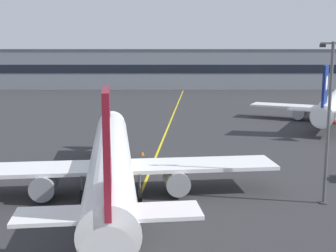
# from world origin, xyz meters

# --- Properties ---
(taxiway_centreline) EXTENTS (13.26, 179.55, 0.01)m
(taxiway_centreline) POSITION_xyz_m (0.00, 30.00, 0.00)
(taxiway_centreline) COLOR yellow
(taxiway_centreline) RESTS_ON ground
(airliner_foreground) EXTENTS (32.34, 41.50, 11.65)m
(airliner_foreground) POSITION_xyz_m (-3.85, 13.77, 3.37)
(airliner_foreground) COLOR white
(airliner_foreground) RESTS_ON ground
(airliner_background) EXTENTS (29.96, 37.54, 11.26)m
(airliner_background) POSITION_xyz_m (32.61, 57.06, 3.26)
(airliner_background) COLOR white
(airliner_background) RESTS_ON ground
(apron_lamp_post) EXTENTS (2.24, 0.90, 14.51)m
(apron_lamp_post) POSITION_xyz_m (15.75, 11.75, 7.57)
(apron_lamp_post) COLOR #515156
(apron_lamp_post) RESTS_ON ground
(safety_cone_by_nose_gear) EXTENTS (0.44, 0.44, 0.55)m
(safety_cone_by_nose_gear) POSITION_xyz_m (-1.80, 30.29, 0.26)
(safety_cone_by_nose_gear) COLOR orange
(safety_cone_by_nose_gear) RESTS_ON ground
(terminal_building) EXTENTS (154.31, 12.40, 13.33)m
(terminal_building) POSITION_xyz_m (5.19, 128.98, 6.67)
(terminal_building) COLOR gray
(terminal_building) RESTS_ON ground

